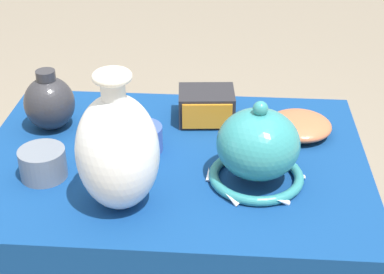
% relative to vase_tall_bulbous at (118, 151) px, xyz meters
% --- Properties ---
extents(display_table, '(0.93, 0.68, 0.72)m').
position_rel_vase_tall_bulbous_xyz_m(display_table, '(0.09, 0.18, -0.22)').
color(display_table, brown).
rests_on(display_table, ground_plane).
extents(vase_tall_bulbous, '(0.17, 0.17, 0.30)m').
position_rel_vase_tall_bulbous_xyz_m(vase_tall_bulbous, '(0.00, 0.00, 0.00)').
color(vase_tall_bulbous, white).
rests_on(vase_tall_bulbous, display_table).
extents(vase_dome_bell, '(0.22, 0.21, 0.20)m').
position_rel_vase_tall_bulbous_xyz_m(vase_dome_bell, '(0.29, 0.11, -0.05)').
color(vase_dome_bell, teal).
rests_on(vase_dome_bell, display_table).
extents(mosaic_tile_box, '(0.15, 0.13, 0.08)m').
position_rel_vase_tall_bulbous_xyz_m(mosaic_tile_box, '(0.16, 0.38, -0.09)').
color(mosaic_tile_box, '#232328').
rests_on(mosaic_tile_box, display_table).
extents(jar_round_charcoal, '(0.13, 0.13, 0.16)m').
position_rel_vase_tall_bulbous_xyz_m(jar_round_charcoal, '(-0.24, 0.32, -0.06)').
color(jar_round_charcoal, '#2D2D33').
rests_on(jar_round_charcoal, display_table).
extents(bowl_shallow_terracotta, '(0.16, 0.16, 0.05)m').
position_rel_vase_tall_bulbous_xyz_m(bowl_shallow_terracotta, '(0.40, 0.33, -0.11)').
color(bowl_shallow_terracotta, '#BC6642').
rests_on(bowl_shallow_terracotta, display_table).
extents(pot_squat_cobalt, '(0.10, 0.10, 0.06)m').
position_rel_vase_tall_bulbous_xyz_m(pot_squat_cobalt, '(0.01, 0.22, -0.10)').
color(pot_squat_cobalt, '#3851A8').
rests_on(pot_squat_cobalt, display_table).
extents(pot_squat_slate, '(0.10, 0.10, 0.07)m').
position_rel_vase_tall_bulbous_xyz_m(pot_squat_slate, '(-0.19, 0.09, -0.10)').
color(pot_squat_slate, slate).
rests_on(pot_squat_slate, display_table).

